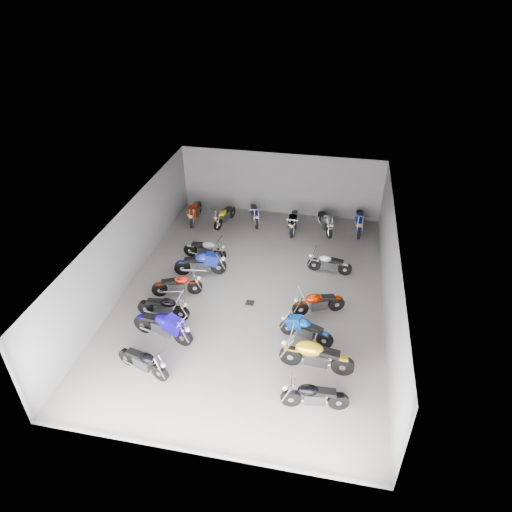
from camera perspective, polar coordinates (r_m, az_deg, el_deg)
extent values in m
plane|color=gray|center=(17.94, -0.42, -4.88)|extent=(14.00, 14.00, 0.00)
cube|color=slate|center=(23.04, 3.09, 8.98)|extent=(10.00, 0.10, 3.20)
cube|color=slate|center=(18.51, -15.80, 1.06)|extent=(0.10, 14.00, 3.20)
cube|color=slate|center=(16.89, 16.43, -2.47)|extent=(0.10, 14.00, 3.20)
cube|color=black|center=(16.14, -0.47, 4.12)|extent=(10.00, 14.00, 0.04)
cube|color=black|center=(17.56, -0.75, -5.86)|extent=(0.32, 0.32, 0.01)
cylinder|color=black|center=(14.92, -11.90, -14.09)|extent=(0.61, 0.30, 0.60)
cylinder|color=black|center=(15.63, -15.81, -12.05)|extent=(0.61, 0.32, 0.60)
cube|color=#2D2D30|center=(15.20, -13.96, -12.81)|extent=(0.66, 0.46, 0.37)
ellipsoid|color=black|center=(14.88, -13.51, -12.32)|extent=(0.72, 0.55, 0.34)
cube|color=black|center=(15.18, -14.95, -11.67)|extent=(0.62, 0.43, 0.17)
cylinder|color=black|center=(15.85, -9.12, -9.93)|extent=(0.72, 0.30, 0.71)
cylinder|color=black|center=(16.60, -13.87, -8.22)|extent=(0.73, 0.32, 0.71)
cube|color=#2D2D30|center=(16.14, -11.60, -8.77)|extent=(0.77, 0.48, 0.44)
ellipsoid|color=#1406A1|center=(15.79, -11.01, -8.08)|extent=(0.83, 0.60, 0.40)
cube|color=black|center=(16.11, -12.78, -7.58)|extent=(0.72, 0.45, 0.20)
cylinder|color=black|center=(16.85, -9.32, -7.06)|extent=(0.61, 0.14, 0.61)
cylinder|color=black|center=(17.34, -13.59, -6.31)|extent=(0.61, 0.16, 0.61)
cube|color=#2D2D30|center=(17.02, -11.53, -6.44)|extent=(0.62, 0.30, 0.38)
ellipsoid|color=black|center=(16.76, -10.98, -5.76)|extent=(0.66, 0.40, 0.34)
cube|color=black|center=(16.97, -12.57, -5.58)|extent=(0.59, 0.28, 0.17)
cylinder|color=black|center=(17.99, -7.65, -3.90)|extent=(0.61, 0.29, 0.60)
cylinder|color=black|center=(18.12, -11.96, -4.10)|extent=(0.62, 0.31, 0.60)
cube|color=#2D2D30|center=(17.99, -9.84, -3.77)|extent=(0.67, 0.45, 0.38)
ellipsoid|color=maroon|center=(17.79, -9.27, -2.97)|extent=(0.72, 0.54, 0.34)
cube|color=black|center=(17.86, -10.88, -3.14)|extent=(0.62, 0.42, 0.17)
cylinder|color=black|center=(18.98, -4.69, -1.35)|extent=(0.67, 0.29, 0.66)
cylinder|color=black|center=(19.10, -9.19, -1.46)|extent=(0.68, 0.31, 0.66)
cube|color=#2D2D30|center=(18.97, -6.97, -1.15)|extent=(0.73, 0.46, 0.41)
ellipsoid|color=#172798|center=(18.77, -6.34, -0.30)|extent=(0.78, 0.57, 0.37)
cube|color=black|center=(18.84, -8.03, -0.45)|extent=(0.68, 0.43, 0.19)
cylinder|color=black|center=(19.78, -4.57, 0.16)|extent=(0.61, 0.18, 0.60)
cylinder|color=black|center=(20.25, -8.19, 0.76)|extent=(0.61, 0.20, 0.60)
cube|color=#2D2D30|center=(19.96, -6.42, 0.69)|extent=(0.64, 0.34, 0.38)
ellipsoid|color=silver|center=(19.72, -5.92, 1.33)|extent=(0.67, 0.43, 0.34)
cube|color=black|center=(19.92, -7.27, 1.46)|extent=(0.60, 0.32, 0.17)
cylinder|color=black|center=(14.01, 4.37, -17.30)|extent=(0.62, 0.20, 0.61)
cylinder|color=black|center=(14.11, 10.28, -17.42)|extent=(0.62, 0.21, 0.61)
cube|color=#2D2D30|center=(13.97, 7.36, -17.14)|extent=(0.65, 0.36, 0.38)
ellipsoid|color=black|center=(13.72, 6.54, -16.30)|extent=(0.69, 0.46, 0.34)
cube|color=black|center=(13.79, 8.77, -16.45)|extent=(0.61, 0.33, 0.17)
cylinder|color=black|center=(15.05, 4.35, -12.33)|extent=(0.74, 0.19, 0.73)
cylinder|color=black|center=(14.97, 10.77, -13.30)|extent=(0.74, 0.21, 0.73)
cube|color=#2D2D30|center=(14.91, 7.58, -12.53)|extent=(0.76, 0.39, 0.46)
ellipsoid|color=gold|center=(14.66, 6.69, -11.38)|extent=(0.80, 0.50, 0.41)
cube|color=black|center=(14.67, 9.12, -11.87)|extent=(0.72, 0.36, 0.21)
cylinder|color=black|center=(16.11, 4.01, -8.90)|extent=(0.61, 0.28, 0.60)
cylinder|color=black|center=(15.80, 8.58, -10.31)|extent=(0.61, 0.30, 0.60)
cube|color=#2D2D30|center=(15.88, 6.29, -9.36)|extent=(0.66, 0.43, 0.37)
ellipsoid|color=#0C3DA3|center=(15.73, 5.65, -8.35)|extent=(0.71, 0.53, 0.34)
cube|color=black|center=(15.64, 7.37, -8.97)|extent=(0.62, 0.40, 0.17)
cylinder|color=black|center=(16.89, 5.56, -6.58)|extent=(0.62, 0.36, 0.62)
cylinder|color=black|center=(17.30, 10.01, -5.88)|extent=(0.62, 0.38, 0.62)
cube|color=#2D2D30|center=(17.02, 7.84, -5.98)|extent=(0.69, 0.51, 0.39)
ellipsoid|color=#9D1A00|center=(16.77, 7.23, -5.27)|extent=(0.75, 0.61, 0.35)
cube|color=black|center=(16.95, 8.89, -5.12)|extent=(0.65, 0.48, 0.18)
cylinder|color=black|center=(19.30, 7.27, -1.03)|extent=(0.58, 0.16, 0.57)
cylinder|color=black|center=(19.22, 11.05, -1.61)|extent=(0.58, 0.18, 0.57)
cube|color=#2D2D30|center=(19.20, 9.18, -1.10)|extent=(0.60, 0.31, 0.36)
ellipsoid|color=silver|center=(19.05, 8.68, -0.31)|extent=(0.63, 0.40, 0.32)
cube|color=black|center=(19.04, 10.09, -0.62)|extent=(0.56, 0.29, 0.16)
cylinder|color=black|center=(22.40, -7.97, 4.27)|extent=(0.18, 0.65, 0.64)
cylinder|color=black|center=(23.64, -7.18, 5.99)|extent=(0.20, 0.65, 0.64)
cube|color=#2D2D30|center=(22.97, -7.58, 5.37)|extent=(0.36, 0.68, 0.40)
ellipsoid|color=#A1270B|center=(22.63, -7.76, 5.82)|extent=(0.46, 0.71, 0.36)
cube|color=black|center=(23.12, -7.46, 6.36)|extent=(0.33, 0.63, 0.18)
cylinder|color=black|center=(22.08, -4.76, 3.97)|extent=(0.27, 0.61, 0.60)
cylinder|color=black|center=(23.11, -3.08, 5.47)|extent=(0.29, 0.61, 0.60)
cube|color=#2D2D30|center=(22.55, -3.91, 4.95)|extent=(0.43, 0.66, 0.37)
ellipsoid|color=#BAAD09|center=(22.25, -4.20, 5.39)|extent=(0.52, 0.71, 0.34)
cube|color=black|center=(22.65, -3.57, 5.86)|extent=(0.40, 0.62, 0.17)
cylinder|color=black|center=(22.10, 0.06, 4.11)|extent=(0.31, 0.60, 0.59)
cylinder|color=black|center=(23.27, -0.38, 5.72)|extent=(0.32, 0.61, 0.59)
cube|color=#2D2D30|center=(22.64, -0.16, 5.15)|extent=(0.46, 0.66, 0.37)
ellipsoid|color=navy|center=(22.32, -0.10, 5.57)|extent=(0.56, 0.72, 0.33)
cube|color=black|center=(22.78, -0.26, 6.07)|extent=(0.43, 0.62, 0.17)
cylinder|color=black|center=(21.47, 4.49, 3.11)|extent=(0.14, 0.63, 0.63)
cylinder|color=black|center=(22.70, 4.90, 4.89)|extent=(0.16, 0.63, 0.63)
cube|color=#2D2D30|center=(22.04, 4.71, 4.24)|extent=(0.30, 0.64, 0.39)
ellipsoid|color=black|center=(21.70, 4.68, 4.69)|extent=(0.40, 0.67, 0.35)
cube|color=black|center=(22.18, 4.83, 5.25)|extent=(0.28, 0.60, 0.18)
cylinder|color=black|center=(21.62, 9.13, 2.97)|extent=(0.33, 0.63, 0.62)
cylinder|color=black|center=(22.78, 8.12, 4.75)|extent=(0.35, 0.63, 0.62)
cube|color=#2D2D30|center=(22.15, 8.63, 4.11)|extent=(0.49, 0.69, 0.39)
ellipsoid|color=#A09FA6|center=(21.82, 8.86, 4.54)|extent=(0.59, 0.75, 0.35)
cube|color=black|center=(22.28, 8.47, 5.10)|extent=(0.46, 0.65, 0.18)
cylinder|color=black|center=(21.81, 12.75, 2.90)|extent=(0.15, 0.68, 0.67)
cylinder|color=black|center=(23.14, 12.69, 4.79)|extent=(0.17, 0.68, 0.67)
cube|color=#2D2D30|center=(22.42, 12.75, 4.10)|extent=(0.33, 0.69, 0.42)
ellipsoid|color=navy|center=(22.06, 12.87, 4.57)|extent=(0.44, 0.72, 0.38)
cube|color=black|center=(22.58, 12.83, 5.16)|extent=(0.31, 0.65, 0.19)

